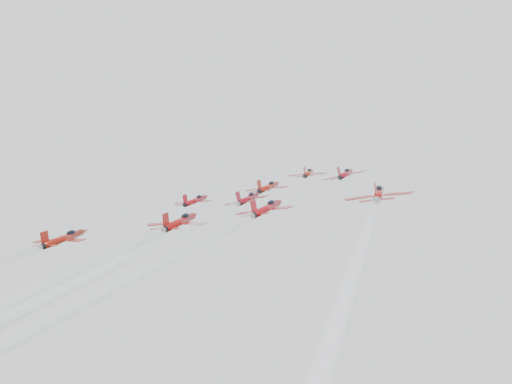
% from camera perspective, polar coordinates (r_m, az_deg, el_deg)
% --- Properties ---
extents(jet_lead, '(9.22, 11.70, 7.77)m').
position_cam_1_polar(jet_lead, '(146.73, 4.68, 1.69)').
color(jet_lead, '#A82110').
extents(jet_row2_left, '(8.71, 11.06, 7.34)m').
position_cam_1_polar(jet_row2_left, '(133.97, -5.40, -0.74)').
color(jet_row2_left, '#A50F15').
extents(jet_row2_center, '(9.45, 12.00, 7.97)m').
position_cam_1_polar(jet_row2_center, '(132.01, 1.11, 0.46)').
color(jet_row2_center, '#A71B0F').
extents(jet_row2_right, '(8.95, 11.37, 7.55)m').
position_cam_1_polar(jet_row2_right, '(129.54, 7.96, 1.62)').
color(jet_row2_right, '#A60F1F').
extents(jet_center, '(8.89, 82.61, 52.01)m').
position_cam_1_polar(jet_center, '(78.63, -10.66, -5.74)').
color(jet_center, maroon).
extents(jet_rear_right, '(9.41, 87.43, 55.05)m').
position_cam_1_polar(jet_rear_right, '(58.05, -12.26, -9.45)').
color(jet_rear_right, '#AE1017').
extents(jet_rear_farright, '(9.76, 90.65, 57.08)m').
position_cam_1_polar(jet_rear_farright, '(47.07, 3.79, -9.24)').
color(jet_rear_farright, '#A81310').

